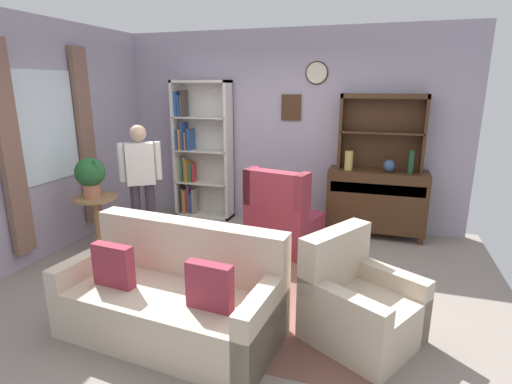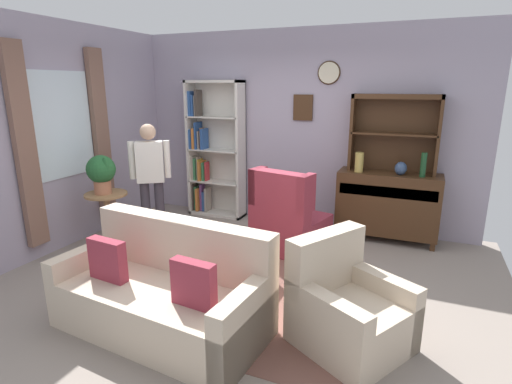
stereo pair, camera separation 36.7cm
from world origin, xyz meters
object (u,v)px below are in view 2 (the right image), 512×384
Objects in this scene: wingback_chair at (288,221)px; book_stack at (222,239)px; plant_stand at (108,214)px; potted_plant_large at (101,172)px; vase_tall at (359,162)px; armchair_floral at (347,311)px; vase_round at (401,168)px; bookshelf at (211,152)px; person_reading at (151,175)px; couch_floral at (164,294)px; sideboard at (387,203)px; sideboard_hutch at (395,123)px; coffee_table at (226,248)px; bottle_wine at (423,165)px.

wingback_chair reaches higher than book_stack.
potted_plant_large is at bearing -109.34° from plant_stand.
vase_tall is 0.36× the size of plant_stand.
wingback_chair is at bearing 122.67° from armchair_floral.
book_stack is (-1.63, -1.81, -0.54)m from vase_round.
bookshelf reaches higher than armchair_floral.
armchair_floral is 0.67× the size of person_reading.
book_stack is at bearing -24.97° from person_reading.
wingback_chair is at bearing -147.49° from vase_round.
person_reading is at bearing 129.15° from couch_floral.
vase_round reaches higher than book_stack.
potted_plant_large is 1.85m from book_stack.
wingback_chair is 1.10m from book_stack.
book_stack is at bearing -6.79° from potted_plant_large.
vase_tall is 1.25m from wingback_chair.
bookshelf is at bearing 72.08° from potted_plant_large.
sideboard_hutch is at bearing 90.00° from sideboard.
sideboard_hutch is at bearing 0.50° from bookshelf.
plant_stand is at bearing -159.76° from wingback_chair.
sideboard_hutch reaches higher than coffee_table.
coffee_table is at bearing 84.91° from couch_floral.
bookshelf is at bearing 135.69° from armchair_floral.
potted_plant_large reaches higher than couch_floral.
couch_floral is 2.61× the size of plant_stand.
vase_tall reaches higher than coffee_table.
sideboard is 0.83× the size of person_reading.
bookshelf is 12.35× the size of vase_round.
vase_tall is 0.14× the size of couch_floral.
bookshelf is at bearing 176.75° from bottle_wine.
sideboard is 0.52m from vase_round.
wingback_chair is (-1.04, 1.63, 0.09)m from armchair_floral.
bottle_wine is at bearing -26.96° from sideboard_hutch.
sideboard_hutch is 3.76m from potted_plant_large.
book_stack is at bearing -7.65° from plant_stand.
couch_floral reaches higher than plant_stand.
sideboard_hutch is at bearing 53.61° from coffee_table.
plant_stand is at bearing -136.06° from person_reading.
vase_tall is 0.24× the size of wingback_chair.
book_stack is at bearing -121.67° from vase_tall.
book_stack is (-0.39, -1.03, 0.08)m from wingback_chair.
book_stack is at bearing -58.79° from bookshelf.
armchair_floral is 3.30m from plant_stand.
bookshelf reaches higher than sideboard.
coffee_table is at bearing -109.09° from wingback_chair.
sideboard_hutch is 2.72m from book_stack.
sideboard_hutch reaches higher than wingback_chair.
vase_tall reaches higher than plant_stand.
plant_stand is (-3.25, -1.75, -1.12)m from sideboard_hutch.
plant_stand reaches higher than coffee_table.
bookshelf is at bearing 72.11° from plant_stand.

